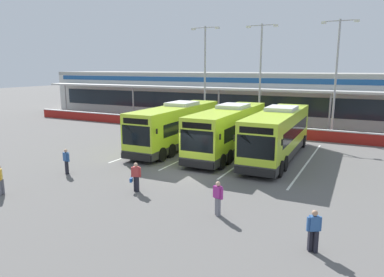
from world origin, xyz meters
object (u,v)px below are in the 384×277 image
(pedestrian_in_dark_coat, at_px, (0,179))
(pedestrian_near_bin, at_px, (66,160))
(pedestrian_approaching_bus, at_px, (218,197))
(lamp_post_centre, at_px, (260,71))
(lamp_post_west, at_px, (205,71))
(lamp_post_east, at_px, (336,72))
(coach_bus_centre, at_px, (278,135))
(pedestrian_with_handbag, at_px, (136,176))
(coach_bus_leftmost, at_px, (177,127))
(pedestrian_child, at_px, (314,229))
(coach_bus_left_centre, at_px, (229,131))

(pedestrian_in_dark_coat, height_order, pedestrian_near_bin, same)
(pedestrian_near_bin, xyz_separation_m, pedestrian_approaching_bus, (11.14, -1.63, 0.00))
(lamp_post_centre, bearing_deg, lamp_post_west, -173.36)
(lamp_post_west, bearing_deg, pedestrian_approaching_bus, -63.47)
(lamp_post_centre, distance_m, lamp_post_east, 7.32)
(pedestrian_approaching_bus, relative_size, lamp_post_east, 0.15)
(coach_bus_centre, bearing_deg, pedestrian_with_handbag, -115.08)
(coach_bus_leftmost, xyz_separation_m, pedestrian_near_bin, (-2.50, -9.90, -0.91))
(pedestrian_child, height_order, pedestrian_approaching_bus, same)
(coach_bus_left_centre, bearing_deg, coach_bus_leftmost, -177.54)
(coach_bus_leftmost, height_order, coach_bus_left_centre, same)
(pedestrian_approaching_bus, distance_m, lamp_post_east, 22.72)
(coach_bus_left_centre, bearing_deg, coach_bus_centre, 0.37)
(pedestrian_with_handbag, height_order, lamp_post_east, lamp_post_east)
(coach_bus_centre, distance_m, pedestrian_approaching_bus, 11.79)
(pedestrian_with_handbag, relative_size, pedestrian_near_bin, 1.00)
(pedestrian_near_bin, xyz_separation_m, lamp_post_centre, (6.41, 20.52, 5.42))
(pedestrian_near_bin, bearing_deg, pedestrian_in_dark_coat, -92.72)
(coach_bus_left_centre, relative_size, pedestrian_child, 7.53)
(pedestrian_child, xyz_separation_m, lamp_post_west, (-15.11, 22.91, 5.42))
(pedestrian_with_handbag, relative_size, pedestrian_in_dark_coat, 1.00)
(pedestrian_approaching_bus, bearing_deg, pedestrian_in_dark_coat, -166.21)
(pedestrian_near_bin, xyz_separation_m, lamp_post_west, (0.43, 19.82, 5.42))
(pedestrian_approaching_bus, xyz_separation_m, lamp_post_west, (-10.71, 21.45, 5.42))
(pedestrian_in_dark_coat, height_order, pedestrian_child, same)
(coach_bus_left_centre, relative_size, pedestrian_in_dark_coat, 7.53)
(pedestrian_approaching_bus, bearing_deg, coach_bus_centre, 90.90)
(pedestrian_in_dark_coat, relative_size, lamp_post_east, 0.15)
(pedestrian_with_handbag, height_order, lamp_post_centre, lamp_post_centre)
(lamp_post_east, bearing_deg, pedestrian_in_dark_coat, -119.44)
(pedestrian_near_bin, distance_m, pedestrian_approaching_bus, 11.26)
(coach_bus_leftmost, distance_m, pedestrian_in_dark_coat, 14.60)
(coach_bus_leftmost, xyz_separation_m, pedestrian_child, (13.05, -12.98, -0.91))
(coach_bus_leftmost, xyz_separation_m, lamp_post_east, (11.23, 10.38, 4.50))
(pedestrian_child, xyz_separation_m, lamp_post_centre, (-9.14, 23.60, 5.42))
(coach_bus_centre, height_order, lamp_post_east, lamp_post_east)
(pedestrian_near_bin, bearing_deg, coach_bus_centre, 42.72)
(pedestrian_in_dark_coat, xyz_separation_m, pedestrian_child, (15.76, 1.33, 0.00))
(coach_bus_leftmost, distance_m, lamp_post_east, 15.94)
(pedestrian_with_handbag, distance_m, lamp_post_east, 23.03)
(pedestrian_child, distance_m, lamp_post_east, 24.05)
(pedestrian_child, height_order, lamp_post_west, lamp_post_west)
(pedestrian_with_handbag, bearing_deg, pedestrian_in_dark_coat, -148.62)
(coach_bus_left_centre, relative_size, pedestrian_approaching_bus, 7.53)
(pedestrian_child, bearing_deg, lamp_post_centre, 111.17)
(pedestrian_near_bin, distance_m, lamp_post_west, 20.55)
(pedestrian_approaching_bus, height_order, lamp_post_centre, lamp_post_centre)
(pedestrian_with_handbag, bearing_deg, pedestrian_child, -13.93)
(coach_bus_leftmost, height_order, pedestrian_near_bin, coach_bus_leftmost)
(pedestrian_in_dark_coat, distance_m, pedestrian_child, 15.81)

